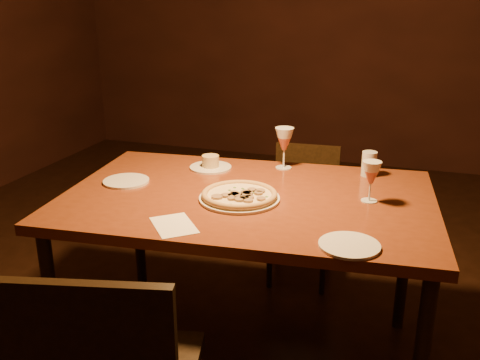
% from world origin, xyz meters
% --- Properties ---
extents(back_wall, '(6.00, 0.04, 3.00)m').
position_xyz_m(back_wall, '(0.00, 3.50, 1.50)').
color(back_wall, '#3B1913').
rests_on(back_wall, floor).
extents(dining_table, '(1.62, 1.13, 0.82)m').
position_xyz_m(dining_table, '(-0.21, 0.25, 0.75)').
color(dining_table, brown).
rests_on(dining_table, floor).
extents(chair_far, '(0.40, 0.40, 0.78)m').
position_xyz_m(chair_far, '(-0.15, 1.13, 0.44)').
color(chair_far, black).
rests_on(chair_far, floor).
extents(pizza_plate, '(0.33, 0.33, 0.04)m').
position_xyz_m(pizza_plate, '(-0.22, 0.18, 0.84)').
color(pizza_plate, silver).
rests_on(pizza_plate, dining_table).
extents(ramekin_saucer, '(0.20, 0.20, 0.06)m').
position_xyz_m(ramekin_saucer, '(-0.49, 0.53, 0.84)').
color(ramekin_saucer, silver).
rests_on(ramekin_saucer, dining_table).
extents(wine_glass_far, '(0.09, 0.09, 0.20)m').
position_xyz_m(wine_glass_far, '(-0.15, 0.65, 0.92)').
color(wine_glass_far, '#B25B4A').
rests_on(wine_glass_far, dining_table).
extents(wine_glass_right, '(0.08, 0.08, 0.17)m').
position_xyz_m(wine_glass_right, '(0.29, 0.34, 0.91)').
color(wine_glass_right, '#B25B4A').
rests_on(wine_glass_right, dining_table).
extents(water_tumbler, '(0.07, 0.07, 0.11)m').
position_xyz_m(water_tumbler, '(0.25, 0.66, 0.88)').
color(water_tumbler, silver).
rests_on(water_tumbler, dining_table).
extents(side_plate_left, '(0.20, 0.20, 0.01)m').
position_xyz_m(side_plate_left, '(-0.77, 0.22, 0.83)').
color(side_plate_left, silver).
rests_on(side_plate_left, dining_table).
extents(side_plate_near, '(0.21, 0.21, 0.01)m').
position_xyz_m(side_plate_near, '(0.27, -0.11, 0.83)').
color(side_plate_near, silver).
rests_on(side_plate_near, dining_table).
extents(menu_card, '(0.23, 0.24, 0.00)m').
position_xyz_m(menu_card, '(-0.36, -0.14, 0.82)').
color(menu_card, white).
rests_on(menu_card, dining_table).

